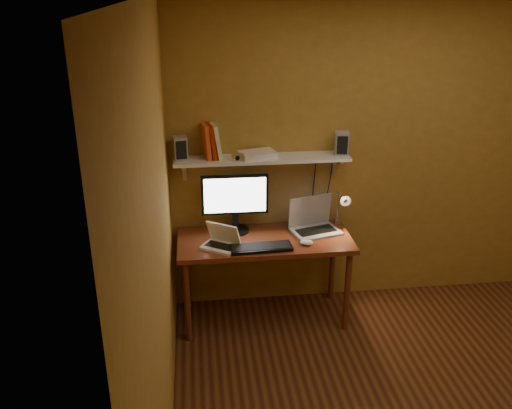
{
  "coord_description": "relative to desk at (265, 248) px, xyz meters",
  "views": [
    {
      "loc": [
        -1.48,
        -2.61,
        2.66
      ],
      "look_at": [
        -1.03,
        1.18,
        1.09
      ],
      "focal_mm": 38.0,
      "sensor_mm": 36.0,
      "label": 1
    }
  ],
  "objects": [
    {
      "name": "room",
      "position": [
        0.95,
        -1.28,
        0.64
      ],
      "size": [
        3.44,
        3.24,
        2.64
      ],
      "color": "brown",
      "rests_on": "ground"
    },
    {
      "name": "desk",
      "position": [
        0.0,
        0.0,
        0.0
      ],
      "size": [
        1.4,
        0.6,
        0.75
      ],
      "color": "maroon",
      "rests_on": "ground"
    },
    {
      "name": "wall_shelf",
      "position": [
        0.0,
        0.19,
        0.69
      ],
      "size": [
        1.4,
        0.25,
        0.21
      ],
      "color": "white",
      "rests_on": "room"
    },
    {
      "name": "monitor",
      "position": [
        -0.22,
        0.17,
        0.36
      ],
      "size": [
        0.54,
        0.23,
        0.49
      ],
      "rotation": [
        0.0,
        0.0,
        -0.01
      ],
      "color": "black",
      "rests_on": "desk"
    },
    {
      "name": "laptop",
      "position": [
        0.42,
        0.11,
        0.16
      ],
      "size": [
        0.44,
        0.36,
        0.28
      ],
      "rotation": [
        0.0,
        0.0,
        0.26
      ],
      "color": "#919399",
      "rests_on": "desk"
    },
    {
      "name": "netbook",
      "position": [
        -0.35,
        -0.11,
        0.14
      ],
      "size": [
        0.33,
        0.31,
        0.2
      ],
      "rotation": [
        0.0,
        0.0,
        -0.57
      ],
      "color": "white",
      "rests_on": "desk"
    },
    {
      "name": "keyboard",
      "position": [
        -0.05,
        -0.19,
        0.1
      ],
      "size": [
        0.48,
        0.18,
        0.03
      ],
      "primitive_type": "cube",
      "rotation": [
        0.0,
        0.0,
        0.05
      ],
      "color": "black",
      "rests_on": "desk"
    },
    {
      "name": "mouse",
      "position": [
        0.31,
        -0.15,
        0.1
      ],
      "size": [
        0.12,
        0.1,
        0.04
      ],
      "primitive_type": "ellipsoid",
      "rotation": [
        0.0,
        0.0,
        -0.32
      ],
      "color": "white",
      "rests_on": "desk"
    },
    {
      "name": "desk_lamp",
      "position": [
        0.66,
        0.13,
        0.29
      ],
      "size": [
        0.09,
        0.23,
        0.38
      ],
      "color": "silver",
      "rests_on": "desk"
    },
    {
      "name": "speaker_left",
      "position": [
        -0.64,
        0.2,
        0.8
      ],
      "size": [
        0.12,
        0.12,
        0.18
      ],
      "primitive_type": "cube",
      "rotation": [
        0.0,
        0.0,
        0.16
      ],
      "color": "#919399",
      "rests_on": "wall_shelf"
    },
    {
      "name": "speaker_right",
      "position": [
        0.64,
        0.18,
        0.8
      ],
      "size": [
        0.12,
        0.12,
        0.19
      ],
      "primitive_type": "cube",
      "rotation": [
        0.0,
        0.0,
        -0.17
      ],
      "color": "#919399",
      "rests_on": "wall_shelf"
    },
    {
      "name": "books",
      "position": [
        -0.4,
        0.22,
        0.85
      ],
      "size": [
        0.17,
        0.19,
        0.27
      ],
      "color": "#D64E20",
      "rests_on": "wall_shelf"
    },
    {
      "name": "shelf_camera",
      "position": [
        -0.2,
        0.11,
        0.74
      ],
      "size": [
        0.1,
        0.06,
        0.06
      ],
      "color": "silver",
      "rests_on": "wall_shelf"
    },
    {
      "name": "router",
      "position": [
        -0.04,
        0.2,
        0.73
      ],
      "size": [
        0.32,
        0.25,
        0.05
      ],
      "primitive_type": "cube",
      "rotation": [
        0.0,
        0.0,
        0.26
      ],
      "color": "white",
      "rests_on": "wall_shelf"
    }
  ]
}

